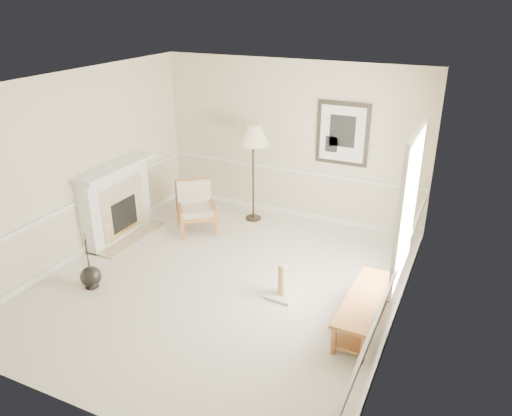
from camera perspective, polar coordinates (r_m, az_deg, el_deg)
The scene contains 8 objects.
ground at distance 7.47m, azimuth -4.00°, elevation -8.47°, with size 5.50×5.50×0.00m, color silver.
room at distance 6.68m, azimuth -3.09°, elevation 5.30°, with size 5.04×5.54×2.92m.
fireplace at distance 8.85m, azimuth -15.64°, elevation 0.64°, with size 0.64×1.64×1.31m.
floor_vase at distance 7.65m, azimuth -18.36°, elevation -7.50°, with size 0.30×0.30×0.88m.
armchair at distance 8.94m, azimuth -6.93°, elevation 0.42°, with size 0.95×0.96×0.87m.
floor_lamp at distance 8.89m, azimuth -0.33°, elevation 8.07°, with size 0.69×0.69×1.81m.
bench at distance 6.57m, azimuth 12.28°, elevation -10.98°, with size 0.49×1.52×0.43m.
scratching_post at distance 7.06m, azimuth 3.00°, elevation -8.93°, with size 0.39×0.39×0.53m.
Camera 1 is at (3.14, -5.51, 3.94)m, focal length 35.00 mm.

